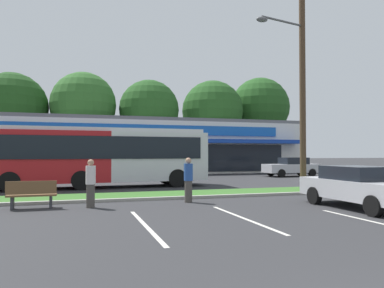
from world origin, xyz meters
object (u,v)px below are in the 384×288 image
utility_pole (301,69)px  car_2 (360,187)px  bus_stop_bench (32,194)px  car_4 (21,169)px  car_5 (292,167)px  pedestrian_near_bench (91,183)px  city_bus (98,155)px  pedestrian_mid (188,180)px  car_1 (105,168)px

utility_pole → car_2: 7.74m
utility_pole → bus_stop_bench: bearing=-169.7°
car_4 → car_5: bearing=178.8°
pedestrian_near_bench → utility_pole: bearing=151.3°
city_bus → car_2: (8.16, -10.62, -1.02)m
bus_stop_bench → car_2: 11.21m
car_4 → pedestrian_mid: (7.60, -13.30, 0.04)m
car_4 → utility_pole: bearing=141.6°
utility_pole → car_4: size_ratio=2.64×
car_1 → car_5: car_1 is taller
city_bus → car_2: bearing=-54.0°
bus_stop_bench → car_4: car_4 is taller
bus_stop_bench → car_5: car_5 is taller
car_5 → city_bus: bearing=19.4°
car_4 → pedestrian_mid: 15.32m
car_4 → car_5: 20.27m
car_2 → pedestrian_near_bench: size_ratio=2.77×
bus_stop_bench → pedestrian_near_bench: 1.98m
utility_pole → city_bus: 11.61m
car_1 → pedestrian_near_bench: size_ratio=2.78×
car_4 → pedestrian_near_bench: pedestrian_near_bench is taller
pedestrian_near_bench → city_bus: bearing=-137.6°
car_1 → car_5: 14.83m
pedestrian_near_bench → pedestrian_mid: pedestrian_mid is taller
bus_stop_bench → car_5: 22.33m
city_bus → car_1: size_ratio=2.62×
pedestrian_mid → pedestrian_near_bench: bearing=159.5°
car_1 → car_4: bearing=179.7°
pedestrian_mid → city_bus: bearing=86.2°
utility_pole → bus_stop_bench: utility_pole is taller
city_bus → pedestrian_near_bench: (-0.65, -7.69, -0.92)m
city_bus → car_1: city_bus is taller
utility_pole → pedestrian_near_bench: (-10.11, -2.52, -5.23)m
bus_stop_bench → car_2: bearing=163.1°
utility_pole → car_1: size_ratio=2.46×
utility_pole → pedestrian_mid: utility_pole is taller
car_2 → car_5: size_ratio=1.03×
car_5 → car_4: bearing=-1.2°
car_4 → car_1: bearing=179.7°
car_2 → pedestrian_mid: 6.12m
city_bus → car_4: 7.59m
car_1 → pedestrian_near_bench: (-1.49, -13.62, 0.02)m
car_1 → car_2: (7.31, -16.55, -0.08)m
bus_stop_bench → car_4: 13.48m
city_bus → pedestrian_mid: city_bus is taller
car_1 → car_2: car_1 is taller
car_4 → pedestrian_mid: pedestrian_mid is taller
bus_stop_bench → car_4: (-2.03, 13.32, 0.32)m
car_2 → pedestrian_mid: pedestrian_mid is taller
car_2 → city_bus: bearing=-142.5°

